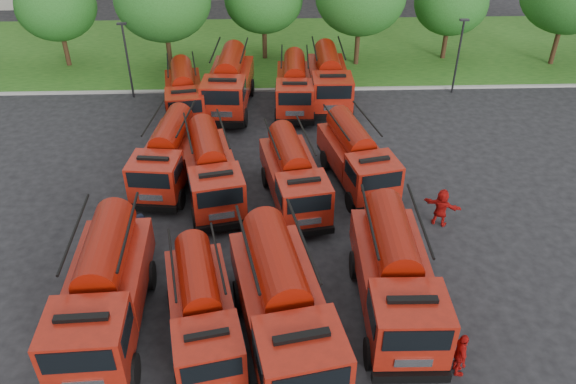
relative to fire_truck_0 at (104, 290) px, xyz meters
name	(u,v)px	position (x,y,z in m)	size (l,w,h in m)	color
ground	(288,259)	(6.85, 3.47, -1.76)	(140.00, 140.00, 0.00)	black
lawn	(277,49)	(6.85, 29.47, -1.70)	(70.00, 16.00, 0.12)	#174612
curb	(279,90)	(6.85, 21.37, -1.69)	(70.00, 0.30, 0.14)	gray
tree_1	(56,6)	(-9.15, 26.47, 2.79)	(5.71, 5.71, 6.98)	#382314
tree_2	(163,0)	(-1.15, 24.97, 3.59)	(6.72, 6.72, 8.22)	#382314
tree_5	(451,3)	(19.85, 26.97, 2.59)	(5.46, 5.46, 6.68)	#382314
lamp_post_0	(127,56)	(-3.15, 20.67, 1.13)	(0.60, 0.25, 5.11)	black
lamp_post_1	(459,52)	(18.85, 20.67, 1.13)	(0.60, 0.25, 5.11)	black
fire_truck_0	(104,290)	(0.00, 0.00, 0.00)	(3.10, 7.80, 3.50)	black
fire_truck_1	(202,310)	(3.61, -0.85, -0.28)	(3.46, 6.76, 2.94)	black
fire_truck_2	(283,305)	(6.50, -1.04, 0.06)	(4.17, 8.30, 3.61)	black
fire_truck_3	(395,275)	(10.77, 0.43, -0.03)	(2.89, 7.59, 3.43)	black
fire_truck_4	(168,155)	(0.87, 10.06, -0.21)	(3.12, 7.01, 3.09)	black
fire_truck_5	(211,169)	(3.21, 8.49, -0.17)	(3.77, 7.27, 3.15)	black
fire_truck_6	(293,175)	(7.25, 7.90, -0.22)	(3.41, 7.00, 3.06)	black
fire_truck_7	(356,156)	(10.57, 9.58, -0.23)	(3.69, 7.03, 3.05)	black
fire_truck_8	(184,93)	(0.77, 17.80, -0.26)	(3.25, 6.81, 2.98)	black
fire_truck_9	(229,83)	(3.55, 18.87, -0.05)	(3.17, 7.65, 3.41)	black
fire_truck_10	(295,85)	(7.79, 18.72, -0.23)	(2.67, 6.77, 3.04)	black
fire_truck_11	(329,79)	(10.07, 19.49, -0.12)	(2.67, 7.18, 3.26)	black
firefighter_2	(456,372)	(12.49, -2.69, -1.76)	(1.07, 0.61, 1.82)	#9D0E0C
firefighter_3	(405,325)	(11.16, -0.45, -1.76)	(1.25, 0.64, 1.93)	black
firefighter_4	(145,246)	(0.42, 4.61, -1.76)	(0.85, 0.56, 1.74)	black
firefighter_5	(438,224)	(14.06, 5.79, -1.76)	(1.77, 0.76, 1.91)	#9D0E0C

